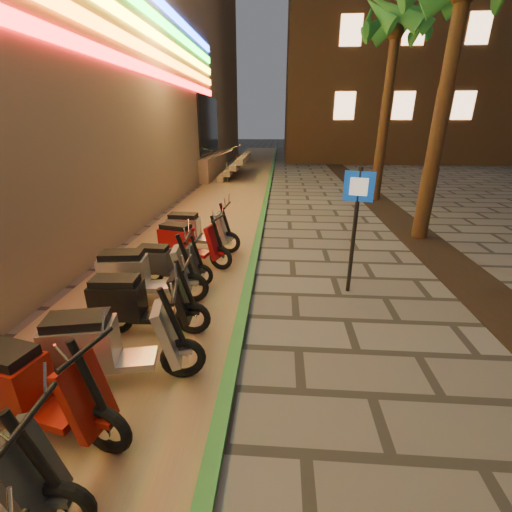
# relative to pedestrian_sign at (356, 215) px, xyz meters

# --- Properties ---
(ground) EXTENTS (120.00, 120.00, 0.00)m
(ground) POSITION_rel_pedestrian_sign_xyz_m (-1.03, -3.56, -1.51)
(ground) COLOR #474442
(ground) RESTS_ON ground
(parking_strip) EXTENTS (3.40, 60.00, 0.01)m
(parking_strip) POSITION_rel_pedestrian_sign_xyz_m (-3.63, 6.44, -1.51)
(parking_strip) COLOR #8C7251
(parking_strip) RESTS_ON ground
(green_curb) EXTENTS (0.18, 60.00, 0.10)m
(green_curb) POSITION_rel_pedestrian_sign_xyz_m (-1.93, 6.44, -1.46)
(green_curb) COLOR #296E30
(green_curb) RESTS_ON ground
(planting_strip) EXTENTS (1.20, 40.00, 0.02)m
(planting_strip) POSITION_rel_pedestrian_sign_xyz_m (2.57, 1.44, -1.50)
(planting_strip) COLOR black
(planting_strip) RESTS_ON ground
(palm_d) EXTENTS (2.97, 3.02, 7.16)m
(palm_d) POSITION_rel_pedestrian_sign_xyz_m (2.57, 8.44, 4.43)
(palm_d) COLOR #472D19
(palm_d) RESTS_ON ground
(pedestrian_sign) EXTENTS (0.50, 0.18, 2.34)m
(pedestrian_sign) POSITION_rel_pedestrian_sign_xyz_m (0.00, 0.00, 0.00)
(pedestrian_sign) COLOR black
(pedestrian_sign) RESTS_ON ground
(scooter_4) EXTENTS (1.82, 0.85, 1.28)m
(scooter_4) POSITION_rel_pedestrian_sign_xyz_m (-3.81, -3.47, -0.96)
(scooter_4) COLOR black
(scooter_4) RESTS_ON ground
(scooter_5) EXTENTS (1.84, 0.84, 1.29)m
(scooter_5) POSITION_rel_pedestrian_sign_xyz_m (-3.36, -2.74, -0.95)
(scooter_5) COLOR black
(scooter_5) RESTS_ON ground
(scooter_6) EXTENTS (1.75, 0.61, 1.23)m
(scooter_6) POSITION_rel_pedestrian_sign_xyz_m (-3.45, -1.67, -0.98)
(scooter_6) COLOR black
(scooter_6) RESTS_ON ground
(scooter_7) EXTENTS (1.85, 0.72, 1.30)m
(scooter_7) POSITION_rel_pedestrian_sign_xyz_m (-3.73, -0.76, -0.95)
(scooter_7) COLOR black
(scooter_7) RESTS_ON ground
(scooter_8) EXTENTS (1.48, 0.52, 1.05)m
(scooter_8) POSITION_rel_pedestrian_sign_xyz_m (-3.55, 0.04, -1.06)
(scooter_8) COLOR black
(scooter_8) RESTS_ON ground
(scooter_9) EXTENTS (1.72, 0.86, 1.21)m
(scooter_9) POSITION_rel_pedestrian_sign_xyz_m (-3.39, 1.05, -0.99)
(scooter_9) COLOR black
(scooter_9) RESTS_ON ground
(scooter_10) EXTENTS (1.79, 0.63, 1.26)m
(scooter_10) POSITION_rel_pedestrian_sign_xyz_m (-3.41, 1.89, -0.97)
(scooter_10) COLOR black
(scooter_10) RESTS_ON ground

